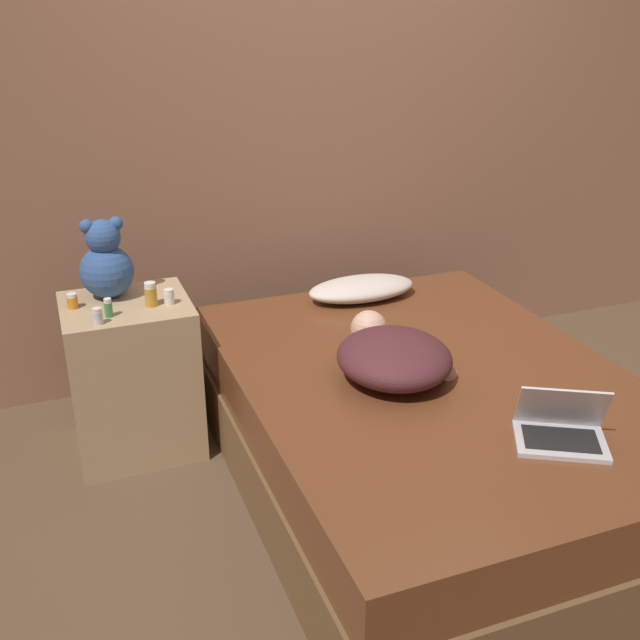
# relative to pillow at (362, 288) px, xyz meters

# --- Properties ---
(ground_plane) EXTENTS (12.00, 12.00, 0.00)m
(ground_plane) POSITION_rel_pillow_xyz_m (-0.06, -0.81, -0.55)
(ground_plane) COLOR brown
(wall_back) EXTENTS (8.00, 0.06, 2.60)m
(wall_back) POSITION_rel_pillow_xyz_m (-0.06, 0.47, 0.75)
(wall_back) COLOR #996B51
(wall_back) RESTS_ON ground_plane
(bed) EXTENTS (1.46, 2.00, 0.50)m
(bed) POSITION_rel_pillow_xyz_m (-0.06, -0.81, -0.30)
(bed) COLOR brown
(bed) RESTS_ON ground_plane
(nightstand) EXTENTS (0.51, 0.47, 0.68)m
(nightstand) POSITION_rel_pillow_xyz_m (-1.11, -0.11, -0.21)
(nightstand) COLOR tan
(nightstand) RESTS_ON ground_plane
(pillow) EXTENTS (0.53, 0.26, 0.10)m
(pillow) POSITION_rel_pillow_xyz_m (0.00, 0.00, 0.00)
(pillow) COLOR beige
(pillow) RESTS_ON bed
(person_lying) EXTENTS (0.47, 0.62, 0.17)m
(person_lying) POSITION_rel_pillow_xyz_m (-0.21, -0.76, 0.03)
(person_lying) COLOR #4C2328
(person_lying) RESTS_ON bed
(laptop) EXTENTS (0.35, 0.32, 0.19)m
(laptop) POSITION_rel_pillow_xyz_m (0.10, -1.36, -0.00)
(laptop) COLOR silver
(laptop) RESTS_ON bed
(teddy_bear) EXTENTS (0.22, 0.22, 0.34)m
(teddy_bear) POSITION_rel_pillow_xyz_m (-1.15, -0.01, 0.27)
(teddy_bear) COLOR #335693
(teddy_bear) RESTS_ON nightstand
(bottle_amber) EXTENTS (0.05, 0.05, 0.10)m
(bottle_amber) POSITION_rel_pillow_xyz_m (-1.01, -0.17, 0.18)
(bottle_amber) COLOR gold
(bottle_amber) RESTS_ON nightstand
(bottle_clear) EXTENTS (0.04, 0.04, 0.07)m
(bottle_clear) POSITION_rel_pillow_xyz_m (-1.23, -0.29, 0.16)
(bottle_clear) COLOR silver
(bottle_clear) RESTS_ON nightstand
(bottle_orange) EXTENTS (0.04, 0.04, 0.06)m
(bottle_orange) POSITION_rel_pillow_xyz_m (-1.30, -0.09, 0.16)
(bottle_orange) COLOR orange
(bottle_orange) RESTS_ON nightstand
(bottle_white) EXTENTS (0.04, 0.04, 0.06)m
(bottle_white) POSITION_rel_pillow_xyz_m (-0.94, -0.18, 0.16)
(bottle_white) COLOR white
(bottle_white) RESTS_ON nightstand
(bottle_green) EXTENTS (0.03, 0.03, 0.08)m
(bottle_green) POSITION_rel_pillow_xyz_m (-1.18, -0.23, 0.16)
(bottle_green) COLOR #3D8E4C
(bottle_green) RESTS_ON nightstand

